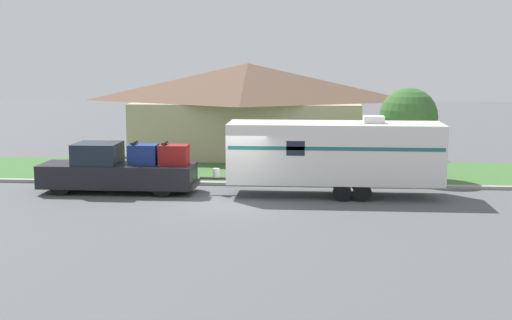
% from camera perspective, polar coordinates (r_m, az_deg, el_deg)
% --- Properties ---
extents(ground_plane, '(120.00, 120.00, 0.00)m').
position_cam_1_polar(ground_plane, '(26.90, -1.88, -3.51)').
color(ground_plane, '#515456').
extents(curb_strip, '(80.00, 0.30, 0.14)m').
position_cam_1_polar(curb_strip, '(30.55, -1.08, -1.93)').
color(curb_strip, '#999993').
rests_on(curb_strip, ground_plane).
extents(lawn_strip, '(80.00, 7.00, 0.03)m').
position_cam_1_polar(lawn_strip, '(34.14, -0.47, -0.92)').
color(lawn_strip, '#3D6B33').
rests_on(lawn_strip, ground_plane).
extents(house_across_street, '(13.09, 6.77, 5.09)m').
position_cam_1_polar(house_across_street, '(39.48, -0.64, 4.20)').
color(house_across_street, tan).
rests_on(house_across_street, ground_plane).
extents(pickup_truck, '(6.37, 1.93, 2.09)m').
position_cam_1_polar(pickup_truck, '(29.46, -10.95, -0.79)').
color(pickup_truck, black).
rests_on(pickup_truck, ground_plane).
extents(travel_trailer, '(9.57, 2.34, 3.19)m').
position_cam_1_polar(travel_trailer, '(28.27, 6.31, 0.60)').
color(travel_trailer, black).
rests_on(travel_trailer, ground_plane).
extents(mailbox, '(0.48, 0.20, 1.31)m').
position_cam_1_polar(mailbox, '(31.27, 14.00, -0.20)').
color(mailbox, brown).
rests_on(mailbox, ground_plane).
extents(tree_in_yard, '(2.61, 2.61, 4.11)m').
position_cam_1_polar(tree_in_yard, '(32.63, 12.10, 3.38)').
color(tree_in_yard, brown).
rests_on(tree_in_yard, ground_plane).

